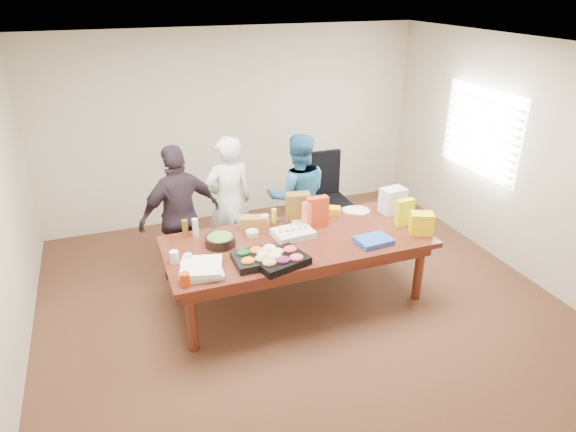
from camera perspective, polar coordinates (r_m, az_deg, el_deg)
name	(u,v)px	position (r m, az deg, el deg)	size (l,w,h in m)	color
floor	(297,299)	(5.79, 1.06, -9.31)	(5.50, 5.00, 0.02)	#47301E
ceiling	(300,46)	(4.81, 1.32, 18.50)	(5.50, 5.00, 0.02)	white
wall_back	(234,126)	(7.41, -6.05, 9.99)	(5.50, 0.04, 2.70)	beige
wall_front	(453,333)	(3.25, 18.01, -12.38)	(5.50, 0.04, 2.70)	beige
wall_right	(515,157)	(6.62, 24.05, 6.09)	(0.04, 5.00, 2.70)	beige
window_panel	(481,132)	(6.98, 20.76, 8.84)	(0.03, 1.40, 1.10)	white
window_blinds	(478,132)	(6.95, 20.51, 8.82)	(0.04, 1.36, 1.00)	beige
conference_table	(298,270)	(5.58, 1.09, -6.05)	(2.80, 1.20, 0.75)	#4C1C0F
office_chair	(329,199)	(6.90, 4.66, 1.92)	(0.57, 0.57, 1.11)	black
person_center	(229,203)	(6.13, -6.62, 1.49)	(0.60, 0.39, 1.65)	silver
person_right	(298,197)	(6.32, 1.10, 2.18)	(0.78, 0.61, 1.61)	#296694
person_left	(180,215)	(5.88, -11.98, 0.06)	(0.97, 0.40, 1.66)	black
veggie_tray	(259,259)	(4.97, -3.27, -4.79)	(0.49, 0.38, 0.07)	black
fruit_tray	(280,260)	(4.94, -0.91, -4.98)	(0.49, 0.39, 0.08)	black
sheet_cake	(293,233)	(5.45, 0.57, -1.95)	(0.41, 0.31, 0.07)	silver
salad_bowl	(220,241)	(5.31, -7.61, -2.77)	(0.32, 0.32, 0.10)	black
chip_bag_blue	(374,240)	(5.39, 9.57, -2.72)	(0.36, 0.27, 0.05)	blue
chip_bag_red	(317,212)	(5.62, 3.30, 0.48)	(0.24, 0.10, 0.35)	red
chip_bag_yellow	(405,212)	(5.80, 12.93, 0.42)	(0.20, 0.08, 0.30)	#E8F90D
chip_bag_orange	(311,214)	(5.61, 2.61, 0.21)	(0.20, 0.09, 0.31)	orange
mayo_jar	(265,221)	(5.65, -2.60, -0.56)	(0.09, 0.09, 0.14)	silver
mustard_bottle	(274,216)	(5.73, -1.56, 0.01)	(0.06, 0.06, 0.17)	#EFF533
dressing_bottle	(185,229)	(5.52, -11.45, -1.39)	(0.06, 0.06, 0.20)	brown
ranch_bottle	(195,228)	(5.51, -10.33, -1.28)	(0.07, 0.07, 0.20)	beige
banana_bunch	(330,210)	(6.00, 4.71, 0.65)	(0.24, 0.14, 0.08)	#ECB30E
bread_loaf	(254,222)	(5.65, -3.86, -0.67)	(0.32, 0.14, 0.13)	olive
kraft_bag	(298,208)	(5.70, 1.12, 0.90)	(0.27, 0.15, 0.35)	brown
red_cup	(185,279)	(4.69, -11.45, -6.95)	(0.09, 0.09, 0.12)	#CC3A05
clear_cup_a	(188,259)	(5.01, -11.12, -4.77)	(0.08, 0.08, 0.11)	silver
clear_cup_b	(174,257)	(5.07, -12.61, -4.50)	(0.09, 0.09, 0.12)	white
pizza_box_lower	(202,270)	(4.87, -9.61, -6.04)	(0.38, 0.38, 0.04)	silver
pizza_box_upper	(201,267)	(4.84, -9.68, -5.64)	(0.38, 0.38, 0.04)	white
plate_a	(359,211)	(6.10, 7.92, 0.61)	(0.26, 0.26, 0.02)	white
plate_b	(352,210)	(6.10, 7.22, 0.63)	(0.24, 0.24, 0.02)	white
dip_bowl_a	(299,223)	(5.68, 1.22, -0.77)	(0.17, 0.17, 0.07)	beige
dip_bowl_b	(252,233)	(5.48, -4.02, -1.93)	(0.14, 0.14, 0.05)	beige
grocery_bag_white	(393,200)	(6.09, 11.66, 1.72)	(0.28, 0.20, 0.30)	white
grocery_bag_yellow	(422,223)	(5.66, 14.73, -0.80)	(0.24, 0.16, 0.24)	yellow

